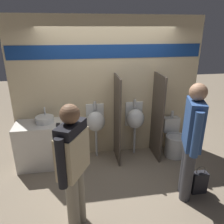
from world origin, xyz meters
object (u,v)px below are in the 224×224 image
toilet (174,141)px  person_with_lanyard (191,139)px  cell_phone (58,125)px  urinal_far (135,119)px  urinal_near_counter (96,121)px  shopping_bag (199,182)px  person_in_vest (73,162)px  sink_basin (45,119)px

toilet → person_with_lanyard: size_ratio=0.49×
cell_phone → toilet: 2.35m
cell_phone → urinal_far: (1.49, 0.25, -0.09)m
urinal_near_counter → shopping_bag: size_ratio=2.40×
person_in_vest → cell_phone: bearing=39.7°
shopping_bag → cell_phone: bearing=153.8°
cell_phone → urinal_far: urinal_far is taller
cell_phone → shopping_bag: bearing=-26.2°
cell_phone → shopping_bag: 2.54m
sink_basin → toilet: (2.53, -0.11, -0.62)m
sink_basin → toilet: bearing=-2.5°
person_in_vest → person_with_lanyard: person_with_lanyard is taller
sink_basin → urinal_near_counter: (0.94, 0.09, -0.14)m
sink_basin → urinal_near_counter: 0.95m
cell_phone → toilet: (2.28, 0.06, -0.57)m
urinal_near_counter → toilet: urinal_near_counter is taller
urinal_near_counter → toilet: 1.67m
sink_basin → person_with_lanyard: size_ratio=0.18×
person_in_vest → shopping_bag: size_ratio=3.58×
urinal_near_counter → person_with_lanyard: person_with_lanyard is taller
person_with_lanyard → shopping_bag: person_with_lanyard is taller
urinal_near_counter → person_in_vest: bearing=-104.0°
toilet → shopping_bag: 1.15m
sink_basin → person_in_vest: (0.52, -1.58, 0.08)m
urinal_far → person_with_lanyard: (0.45, -1.37, 0.23)m
urinal_near_counter → toilet: bearing=-7.1°
sink_basin → cell_phone: sink_basin is taller
urinal_near_counter → urinal_far: size_ratio=1.00×
cell_phone → person_in_vest: person_in_vest is taller
toilet → person_in_vest: (-2.00, -1.47, 0.70)m
shopping_bag → sink_basin: bearing=152.9°
toilet → person_in_vest: bearing=-143.7°
sink_basin → toilet: size_ratio=0.37×
toilet → person_with_lanyard: 1.40m
shopping_bag → person_with_lanyard: bearing=-173.2°
urinal_near_counter → sink_basin: bearing=-174.6°
person_in_vest → shopping_bag: 2.11m
urinal_far → person_with_lanyard: person_with_lanyard is taller
sink_basin → person_with_lanyard: bearing=-30.3°
person_with_lanyard → urinal_near_counter: bearing=61.6°
shopping_bag → person_in_vest: bearing=-170.1°
urinal_far → person_in_vest: 2.07m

